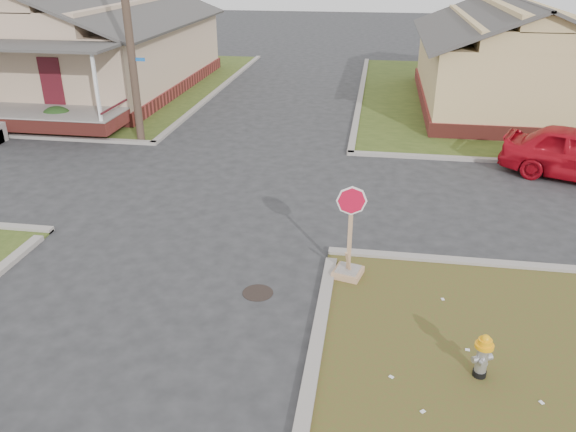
# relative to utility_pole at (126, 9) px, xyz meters

# --- Properties ---
(ground) EXTENTS (120.00, 120.00, 0.00)m
(ground) POSITION_rel_utility_pole_xyz_m (4.20, -8.90, -4.66)
(ground) COLOR #27282A
(ground) RESTS_ON ground
(verge_far_left) EXTENTS (19.00, 19.00, 0.05)m
(verge_far_left) POSITION_rel_utility_pole_xyz_m (-8.80, 9.10, -4.64)
(verge_far_left) COLOR #384A1A
(verge_far_left) RESTS_ON ground
(curbs) EXTENTS (80.00, 40.00, 0.12)m
(curbs) POSITION_rel_utility_pole_xyz_m (4.20, -3.90, -4.66)
(curbs) COLOR gray
(curbs) RESTS_ON ground
(manhole) EXTENTS (0.64, 0.64, 0.01)m
(manhole) POSITION_rel_utility_pole_xyz_m (6.40, -9.40, -4.66)
(manhole) COLOR black
(manhole) RESTS_ON ground
(corner_house) EXTENTS (10.10, 15.50, 5.30)m
(corner_house) POSITION_rel_utility_pole_xyz_m (-5.80, 7.78, -2.38)
(corner_house) COLOR maroon
(corner_house) RESTS_ON ground
(side_house_yellow) EXTENTS (7.60, 11.60, 4.70)m
(side_house_yellow) POSITION_rel_utility_pole_xyz_m (14.20, 7.60, -2.47)
(side_house_yellow) COLOR maroon
(side_house_yellow) RESTS_ON ground
(utility_pole) EXTENTS (1.80, 0.28, 9.00)m
(utility_pole) POSITION_rel_utility_pole_xyz_m (0.00, 0.00, 0.00)
(utility_pole) COLOR #3A2921
(utility_pole) RESTS_ON ground
(fire_hydrant) EXTENTS (0.31, 0.31, 0.82)m
(fire_hydrant) POSITION_rel_utility_pole_xyz_m (10.55, -11.33, -4.16)
(fire_hydrant) COLOR black
(fire_hydrant) RESTS_ON ground
(stop_sign) EXTENTS (0.60, 0.58, 2.10)m
(stop_sign) POSITION_rel_utility_pole_xyz_m (8.21, -8.49, -4.16)
(stop_sign) COLOR tan
(stop_sign) RESTS_ON ground
(hedge_right) EXTENTS (1.35, 1.10, 1.03)m
(hedge_right) POSITION_rel_utility_pole_xyz_m (-3.58, 0.55, -4.10)
(hedge_right) COLOR #173212
(hedge_right) RESTS_ON verge_far_left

